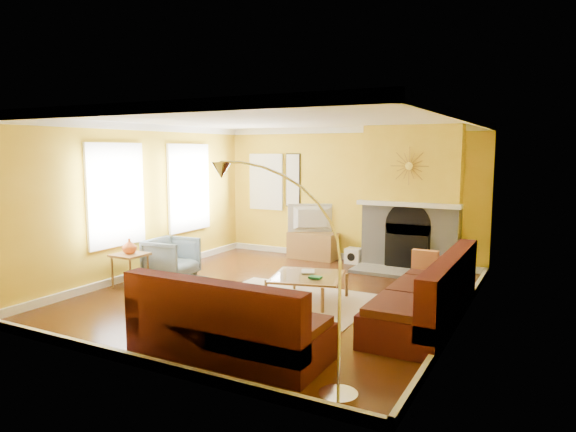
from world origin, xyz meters
The scene contains 27 objects.
floor centered at (0.00, 0.00, -0.01)m, with size 5.50×6.00×0.02m, color #522911.
ceiling centered at (0.00, 0.00, 2.71)m, with size 5.50×6.00×0.02m, color white.
wall_back centered at (0.00, 3.01, 1.35)m, with size 5.50×0.02×2.70m, color yellow.
wall_front centered at (0.00, -3.01, 1.35)m, with size 5.50×0.02×2.70m, color yellow.
wall_left centered at (-2.76, 0.00, 1.35)m, with size 0.02×6.00×2.70m, color yellow.
wall_right centered at (2.76, 0.00, 1.35)m, with size 0.02×6.00×2.70m, color yellow.
baseboard centered at (0.00, 0.00, 0.06)m, with size 5.50×6.00×0.12m, color white, non-canonical shape.
crown_molding centered at (0.00, 0.00, 2.64)m, with size 5.50×6.00×0.12m, color white, non-canonical shape.
window_left_near centered at (-2.72, 1.30, 1.50)m, with size 0.06×1.22×1.72m, color white.
window_left_far centered at (-2.72, -0.60, 1.50)m, with size 0.06×1.22×1.72m, color white.
window_back centered at (-1.90, 2.96, 1.55)m, with size 0.82×0.06×1.22m, color white.
wall_art centered at (-1.25, 2.97, 1.60)m, with size 0.34×0.04×1.14m, color white.
fireplace centered at (1.35, 2.80, 1.35)m, with size 1.80×0.40×2.70m, color gray, non-canonical shape.
mantel centered at (1.35, 2.56, 1.25)m, with size 1.92×0.22×0.08m, color white.
hearth centered at (1.35, 2.25, 0.03)m, with size 1.80×0.70×0.06m, color gray.
sunburst centered at (1.35, 2.57, 1.95)m, with size 0.70×0.04×0.70m, color olive, non-canonical shape.
rug centered at (0.33, -0.15, 0.01)m, with size 2.40×1.80×0.02m, color beige.
sectional_sofa centered at (1.16, -0.71, 0.45)m, with size 3.17×3.98×0.90m, color #461617, non-canonical shape.
coffee_table centered at (0.56, -0.03, 0.20)m, with size 1.00×1.00×0.40m, color white, non-canonical shape.
media_console centered at (-0.66, 2.73, 0.28)m, with size 1.00×0.45×0.55m, color olive.
tv centered at (-0.66, 2.73, 0.84)m, with size 1.02×0.13×0.59m, color black.
subwoofer centered at (0.25, 2.73, 0.15)m, with size 0.30×0.30×0.30m, color white.
armchair centered at (-2.16, 0.10, 0.35)m, with size 0.76×0.78×0.71m, color gray.
side_table centered at (-2.38, -0.66, 0.28)m, with size 0.50×0.50×0.55m, color olive, non-canonical shape.
vase centered at (-2.38, -0.66, 0.67)m, with size 0.24×0.24×0.25m, color orange.
book centered at (0.41, 0.07, 0.41)m, with size 0.20×0.27×0.03m, color white.
arc_lamp centered at (1.57, -2.65, 1.06)m, with size 1.35×0.36×2.12m, color silver, non-canonical shape.
Camera 1 is at (3.80, -6.75, 2.24)m, focal length 32.00 mm.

